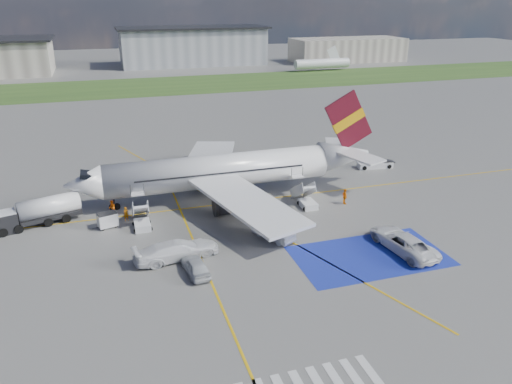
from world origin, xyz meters
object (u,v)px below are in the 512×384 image
at_px(gpu_cart, 108,221).
at_px(van_white_a, 403,239).
at_px(belt_loader, 375,165).
at_px(van_white_b, 177,247).
at_px(car_silver_a, 196,266).
at_px(car_silver_b, 274,232).
at_px(fuel_tanker, 39,214).
at_px(airliner, 231,170).

distance_m(gpu_cart, van_white_a, 29.63).
relative_size(belt_loader, van_white_b, 0.91).
bearing_deg(car_silver_a, car_silver_b, -160.29).
relative_size(car_silver_b, van_white_b, 0.79).
bearing_deg(van_white_b, car_silver_a, -169.70).
bearing_deg(van_white_a, car_silver_b, -34.47).
bearing_deg(van_white_b, van_white_a, -112.08).
bearing_deg(gpu_cart, car_silver_b, -41.76).
relative_size(belt_loader, van_white_a, 0.89).
height_order(fuel_tanker, belt_loader, fuel_tanker).
bearing_deg(gpu_cart, van_white_b, -71.86).
bearing_deg(van_white_b, airliner, -42.24).
height_order(car_silver_a, van_white_a, van_white_a).
relative_size(gpu_cart, car_silver_a, 0.50).
distance_m(gpu_cart, belt_loader, 37.34).
bearing_deg(gpu_cart, belt_loader, -2.03).
distance_m(car_silver_a, car_silver_b, 9.59).
bearing_deg(fuel_tanker, van_white_a, -42.79).
height_order(car_silver_a, car_silver_b, car_silver_b).
height_order(fuel_tanker, gpu_cart, fuel_tanker).
relative_size(airliner, car_silver_a, 8.55).
bearing_deg(car_silver_b, belt_loader, -168.15).
bearing_deg(car_silver_b, fuel_tanker, -51.68).
bearing_deg(fuel_tanker, gpu_cart, -39.62).
distance_m(airliner, fuel_tanker, 21.30).
relative_size(airliner, car_silver_b, 7.88).
xyz_separation_m(airliner, fuel_tanker, (-21.13, -1.51, -2.19)).
xyz_separation_m(van_white_a, van_white_b, (-20.57, 4.74, 0.02)).
distance_m(belt_loader, van_white_b, 35.14).
relative_size(gpu_cart, belt_loader, 0.41).
distance_m(airliner, gpu_cart, 15.27).
bearing_deg(airliner, car_silver_a, -114.62).
distance_m(belt_loader, car_silver_b, 26.45).
relative_size(van_white_a, van_white_b, 1.03).
relative_size(fuel_tanker, car_silver_b, 1.84).
distance_m(car_silver_b, van_white_b, 9.78).
relative_size(fuel_tanker, van_white_a, 1.43).
bearing_deg(car_silver_b, airliner, -110.95).
height_order(car_silver_b, van_white_a, van_white_a).
bearing_deg(airliner, gpu_cart, -163.03).
height_order(fuel_tanker, van_white_b, fuel_tanker).
distance_m(car_silver_b, van_white_a, 12.32).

